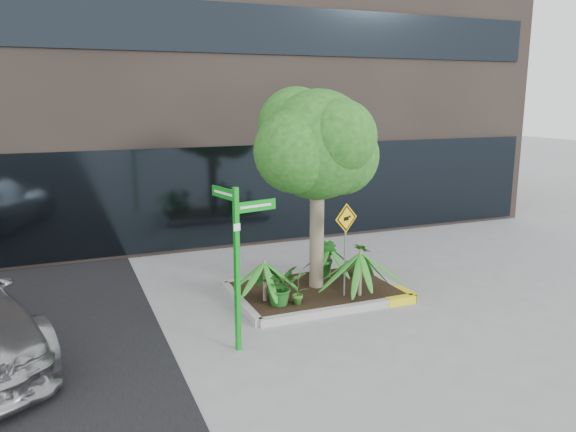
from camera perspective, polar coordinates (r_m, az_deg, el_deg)
name	(u,v)px	position (r m, az deg, el deg)	size (l,w,h in m)	color
ground	(313,301)	(11.17, 2.54, -8.65)	(80.00, 80.00, 0.00)	gray
planter	(318,290)	(11.46, 3.03, -7.57)	(3.35, 2.36, 0.15)	#9E9E99
tree	(317,145)	(10.98, 2.99, 7.23)	(2.76, 2.45, 4.14)	gray
palm_front	(361,253)	(10.88, 7.39, -3.73)	(1.03, 1.03, 1.14)	gray
palm_left	(264,262)	(10.55, -2.41, -4.72)	(0.91, 0.91, 1.01)	gray
palm_back	(329,247)	(11.99, 4.22, -3.15)	(0.79, 0.79, 0.88)	gray
shrub_a	(279,286)	(10.46, -0.91, -7.11)	(0.65, 0.65, 0.72)	#1A5819
shrub_b	(362,260)	(12.16, 7.52, -4.44)	(0.41, 0.41, 0.73)	#326D20
shrub_c	(298,287)	(10.48, 1.02, -7.25)	(0.35, 0.35, 0.66)	#316B21
shrub_d	(326,258)	(12.01, 3.86, -4.25)	(0.47, 0.47, 0.86)	#1D661D
street_sign_post	(238,250)	(8.71, -5.12, -3.49)	(0.88, 0.76, 2.62)	#0D9019
cattle_sign	(346,234)	(10.71, 5.88, -1.84)	(0.54, 0.18, 1.83)	slate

